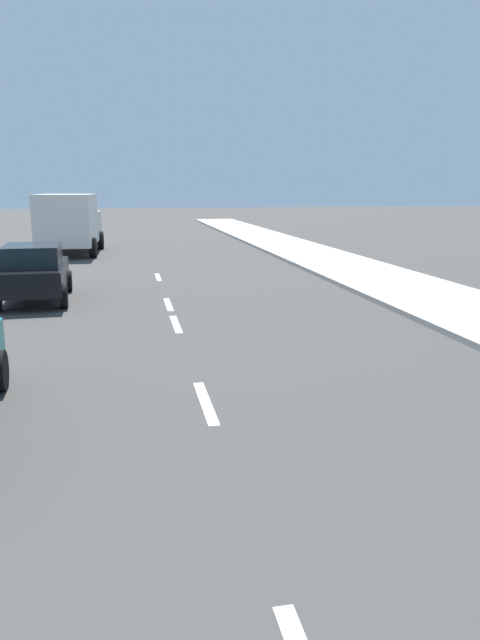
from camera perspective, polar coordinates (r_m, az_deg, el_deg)
ground_plane at (r=15.89m, az=-6.87°, el=1.37°), size 160.00×160.00×0.00m
sidewalk_strip at (r=19.69m, az=14.56°, el=3.43°), size 3.60×80.00×0.14m
lane_stripe_3 at (r=8.77m, az=-3.35°, el=-7.91°), size 0.16×1.80×0.01m
lane_stripe_4 at (r=13.73m, az=-6.21°, el=-0.38°), size 0.16×1.80×0.01m
lane_stripe_5 at (r=16.07m, az=-6.92°, el=1.51°), size 0.16×1.80×0.01m
lane_stripe_6 at (r=21.10m, az=-7.91°, el=4.13°), size 0.16×1.80×0.01m
parked_car_black at (r=17.31m, az=-19.23°, el=4.48°), size 1.96×3.98×1.57m
delivery_truck at (r=29.45m, az=-16.11°, el=9.07°), size 2.90×6.34×2.80m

